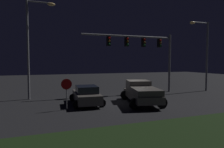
{
  "coord_description": "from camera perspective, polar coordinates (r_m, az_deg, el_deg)",
  "views": [
    {
      "loc": [
        -7.93,
        -16.15,
        3.45
      ],
      "look_at": [
        -1.2,
        1.81,
        2.28
      ],
      "focal_mm": 32.82,
      "sensor_mm": 36.0,
      "label": 1
    }
  ],
  "objects": [
    {
      "name": "ground_plane",
      "position": [
        18.32,
        5.55,
        -7.37
      ],
      "size": [
        80.0,
        80.0,
        0.0
      ],
      "primitive_type": "plane",
      "color": "black"
    },
    {
      "name": "grass_median",
      "position": [
        11.16,
        27.24,
        -14.64
      ],
      "size": [
        26.77,
        5.5,
        0.1
      ],
      "primitive_type": "cube",
      "color": "black",
      "rests_on": "ground_plane"
    },
    {
      "name": "pickup_truck",
      "position": [
        17.17,
        8.08,
        -4.74
      ],
      "size": [
        3.72,
        5.72,
        1.8
      ],
      "rotation": [
        0.0,
        0.0,
        1.33
      ],
      "color": "#514C47",
      "rests_on": "ground_plane"
    },
    {
      "name": "car_sedan",
      "position": [
        16.74,
        -7.15,
        -5.85
      ],
      "size": [
        2.7,
        4.53,
        1.51
      ],
      "rotation": [
        0.0,
        0.0,
        1.49
      ],
      "color": "#514C47",
      "rests_on": "ground_plane"
    },
    {
      "name": "traffic_signal_gantry",
      "position": [
        22.51,
        8.84,
        7.48
      ],
      "size": [
        10.32,
        0.56,
        6.5
      ],
      "color": "slate",
      "rests_on": "ground_plane"
    },
    {
      "name": "street_lamp_left",
      "position": [
        20.11,
        -21.1,
        9.33
      ],
      "size": [
        2.55,
        0.44,
        8.98
      ],
      "color": "slate",
      "rests_on": "ground_plane"
    },
    {
      "name": "street_lamp_right",
      "position": [
        26.17,
        24.14,
        6.76
      ],
      "size": [
        2.69,
        0.44,
        8.04
      ],
      "color": "slate",
      "rests_on": "ground_plane"
    },
    {
      "name": "stop_sign",
      "position": [
        14.88,
        -12.56,
        -3.87
      ],
      "size": [
        0.76,
        0.08,
        2.23
      ],
      "color": "slate",
      "rests_on": "ground_plane"
    }
  ]
}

